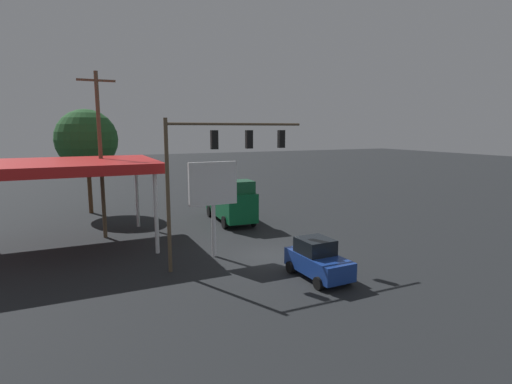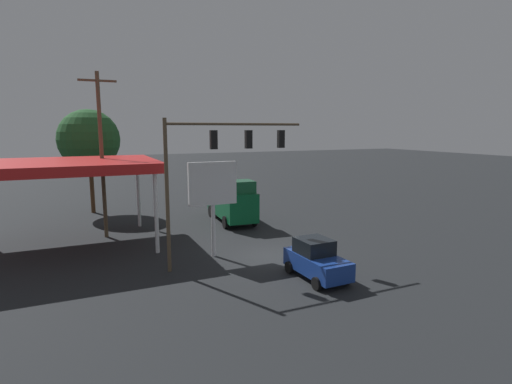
{
  "view_description": "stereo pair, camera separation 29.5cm",
  "coord_description": "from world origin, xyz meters",
  "px_view_note": "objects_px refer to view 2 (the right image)",
  "views": [
    {
      "loc": [
        10.36,
        20.27,
        7.42
      ],
      "look_at": [
        0.0,
        -2.0,
        3.54
      ],
      "focal_mm": 28.0,
      "sensor_mm": 36.0,
      "label": 1
    },
    {
      "loc": [
        10.09,
        20.39,
        7.42
      ],
      "look_at": [
        0.0,
        -2.0,
        3.54
      ],
      "focal_mm": 28.0,
      "sensor_mm": 36.0,
      "label": 2
    }
  ],
  "objects_px": {
    "utility_pole": "(102,152)",
    "hatchback_crossing": "(316,260)",
    "traffic_signal_assembly": "(218,157)",
    "street_tree": "(89,140)",
    "price_sign": "(213,187)",
    "delivery_truck": "(232,201)"
  },
  "relations": [
    {
      "from": "traffic_signal_assembly",
      "to": "delivery_truck",
      "type": "bearing_deg",
      "value": -114.89
    },
    {
      "from": "hatchback_crossing",
      "to": "price_sign",
      "type": "bearing_deg",
      "value": -148.4
    },
    {
      "from": "delivery_truck",
      "to": "hatchback_crossing",
      "type": "xyz_separation_m",
      "value": [
        0.55,
        13.32,
        -0.75
      ]
    },
    {
      "from": "utility_pole",
      "to": "hatchback_crossing",
      "type": "bearing_deg",
      "value": 125.83
    },
    {
      "from": "price_sign",
      "to": "street_tree",
      "type": "relative_size",
      "value": 0.61
    },
    {
      "from": "price_sign",
      "to": "delivery_truck",
      "type": "relative_size",
      "value": 0.8
    },
    {
      "from": "delivery_truck",
      "to": "street_tree",
      "type": "bearing_deg",
      "value": -126.39
    },
    {
      "from": "delivery_truck",
      "to": "street_tree",
      "type": "xyz_separation_m",
      "value": [
        10.1,
        -8.48,
        4.81
      ]
    },
    {
      "from": "utility_pole",
      "to": "delivery_truck",
      "type": "bearing_deg",
      "value": -175.57
    },
    {
      "from": "utility_pole",
      "to": "street_tree",
      "type": "relative_size",
      "value": 1.22
    },
    {
      "from": "utility_pole",
      "to": "street_tree",
      "type": "height_order",
      "value": "utility_pole"
    },
    {
      "from": "traffic_signal_assembly",
      "to": "delivery_truck",
      "type": "xyz_separation_m",
      "value": [
        -4.32,
        -9.32,
        -4.26
      ]
    },
    {
      "from": "street_tree",
      "to": "traffic_signal_assembly",
      "type": "bearing_deg",
      "value": 107.97
    },
    {
      "from": "delivery_truck",
      "to": "street_tree",
      "type": "relative_size",
      "value": 0.76
    },
    {
      "from": "traffic_signal_assembly",
      "to": "utility_pole",
      "type": "bearing_deg",
      "value": -58.25
    },
    {
      "from": "price_sign",
      "to": "street_tree",
      "type": "distance_m",
      "value": 17.56
    },
    {
      "from": "delivery_truck",
      "to": "hatchback_crossing",
      "type": "height_order",
      "value": "delivery_truck"
    },
    {
      "from": "utility_pole",
      "to": "hatchback_crossing",
      "type": "xyz_separation_m",
      "value": [
        -9.08,
        12.57,
        -4.93
      ]
    },
    {
      "from": "traffic_signal_assembly",
      "to": "price_sign",
      "type": "relative_size",
      "value": 1.43
    },
    {
      "from": "delivery_truck",
      "to": "traffic_signal_assembly",
      "type": "bearing_deg",
      "value": -21.26
    },
    {
      "from": "utility_pole",
      "to": "hatchback_crossing",
      "type": "height_order",
      "value": "utility_pole"
    },
    {
      "from": "traffic_signal_assembly",
      "to": "street_tree",
      "type": "relative_size",
      "value": 0.87
    }
  ]
}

